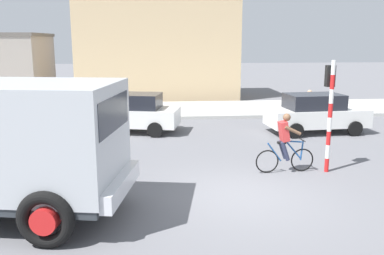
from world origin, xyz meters
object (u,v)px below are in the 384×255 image
Objects in this scene: car_red_near at (131,113)px; cyclist at (285,143)px; pedestrian_near_kerb at (309,107)px; car_white_mid at (316,113)px; traffic_light_pole at (330,101)px.

cyclist is at bearing -51.30° from car_red_near.
car_red_near is 2.64× the size of pedestrian_near_kerb.
pedestrian_near_kerb is (0.19, 1.28, 0.03)m from car_white_mid.
cyclist is 5.79m from car_white_mid.
car_white_mid is (1.63, 5.02, -1.25)m from traffic_light_pole.
traffic_light_pole is 5.42m from car_white_mid.
cyclist reaches higher than car_red_near.
car_red_near is at bearing 135.46° from traffic_light_pole.
pedestrian_near_kerb is at bearing 73.90° from traffic_light_pole.
traffic_light_pole is 0.78× the size of car_white_mid.
car_red_near is at bearing 173.86° from car_white_mid.
traffic_light_pole is 1.98× the size of pedestrian_near_kerb.
cyclist is 1.73m from traffic_light_pole.
cyclist is at bearing -179.40° from traffic_light_pole.
traffic_light_pole reaches higher than car_white_mid.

